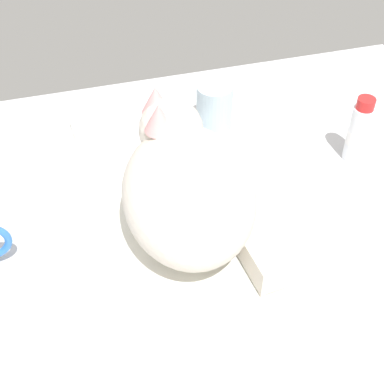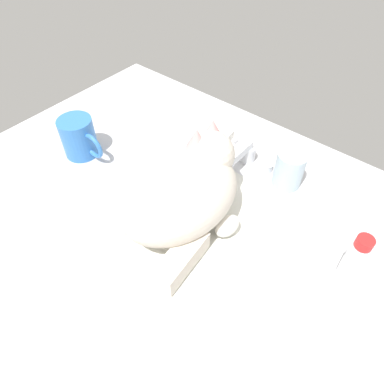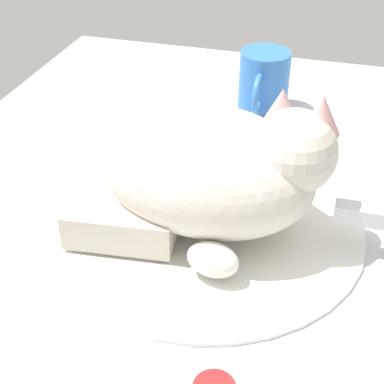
# 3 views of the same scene
# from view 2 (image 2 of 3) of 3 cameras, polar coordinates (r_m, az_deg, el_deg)

# --- Properties ---
(ground_plane) EXTENTS (1.10, 0.83, 0.03)m
(ground_plane) POSITION_cam_2_polar(r_m,az_deg,el_deg) (0.73, -1.89, -5.53)
(ground_plane) COLOR silver
(sink_basin) EXTENTS (0.38, 0.38, 0.01)m
(sink_basin) POSITION_cam_2_polar(r_m,az_deg,el_deg) (0.71, -1.93, -4.56)
(sink_basin) COLOR silver
(sink_basin) RESTS_ON ground_plane
(faucet) EXTENTS (0.13, 0.12, 0.06)m
(faucet) POSITION_cam_2_polar(r_m,az_deg,el_deg) (0.83, 8.44, 6.02)
(faucet) COLOR silver
(faucet) RESTS_ON ground_plane
(cat) EXTENTS (0.22, 0.29, 0.17)m
(cat) POSITION_cam_2_polar(r_m,az_deg,el_deg) (0.66, -1.27, 0.15)
(cat) COLOR beige
(cat) RESTS_ON sink_basin
(coffee_mug) EXTENTS (0.12, 0.08, 0.09)m
(coffee_mug) POSITION_cam_2_polar(r_m,az_deg,el_deg) (0.87, -17.76, 8.38)
(coffee_mug) COLOR #3372C6
(coffee_mug) RESTS_ON ground_plane
(rinse_cup) EXTENTS (0.06, 0.06, 0.08)m
(rinse_cup) POSITION_cam_2_polar(r_m,az_deg,el_deg) (0.79, 15.44, 3.52)
(rinse_cup) COLOR silver
(rinse_cup) RESTS_ON ground_plane
(soap_dish) EXTENTS (0.09, 0.06, 0.01)m
(soap_dish) POSITION_cam_2_polar(r_m,az_deg,el_deg) (0.90, 3.88, 8.46)
(soap_dish) COLOR white
(soap_dish) RESTS_ON ground_plane
(soap_bar) EXTENTS (0.08, 0.05, 0.02)m
(soap_bar) POSITION_cam_2_polar(r_m,az_deg,el_deg) (0.89, 3.94, 9.36)
(soap_bar) COLOR white
(soap_bar) RESTS_ON soap_dish
(toothpaste_bottle) EXTENTS (0.03, 0.03, 0.12)m
(toothpaste_bottle) POSITION_cam_2_polar(r_m,az_deg,el_deg) (0.65, 24.57, -10.23)
(toothpaste_bottle) COLOR white
(toothpaste_bottle) RESTS_ON ground_plane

